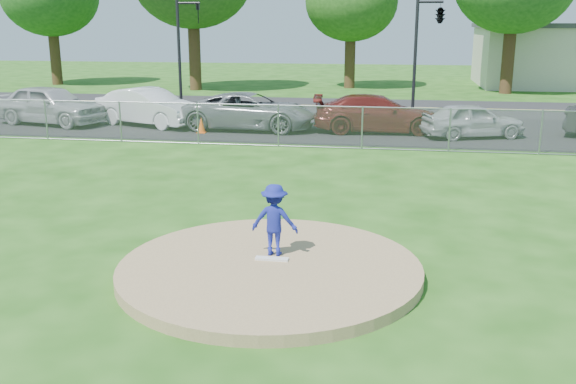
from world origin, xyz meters
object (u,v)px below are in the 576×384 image
(parked_car_gray, at_px, (250,111))
(parked_car_pearl, at_px, (472,120))
(parked_car_white, at_px, (149,107))
(parked_car_darkred, at_px, (377,114))
(traffic_cone, at_px, (201,125))
(traffic_signal_center, at_px, (438,17))
(pitcher, at_px, (275,220))
(parked_car_silver, at_px, (50,105))
(traffic_signal_left, at_px, (183,42))

(parked_car_gray, height_order, parked_car_pearl, parked_car_gray)
(parked_car_gray, bearing_deg, parked_car_pearl, -90.87)
(parked_car_white, distance_m, parked_car_darkred, 9.81)
(traffic_cone, height_order, parked_car_white, parked_car_white)
(traffic_signal_center, height_order, pitcher, traffic_signal_center)
(parked_car_silver, bearing_deg, pitcher, -126.09)
(parked_car_white, bearing_deg, parked_car_darkred, -69.40)
(traffic_signal_left, distance_m, traffic_signal_center, 12.79)
(traffic_signal_center, relative_size, parked_car_pearl, 1.42)
(traffic_cone, distance_m, parked_car_white, 3.21)
(traffic_signal_left, relative_size, parked_car_gray, 1.02)
(traffic_cone, bearing_deg, traffic_signal_left, 112.58)
(traffic_signal_left, relative_size, parked_car_darkred, 1.08)
(traffic_signal_left, xyz_separation_m, parked_car_white, (0.37, -6.09, -2.56))
(traffic_signal_left, distance_m, pitcher, 23.35)
(parked_car_silver, relative_size, parked_car_pearl, 1.28)
(parked_car_white, distance_m, parked_car_pearl, 13.52)
(traffic_signal_left, xyz_separation_m, pitcher, (8.76, -21.50, -2.50))
(traffic_signal_left, relative_size, parked_car_white, 1.16)
(pitcher, bearing_deg, parked_car_silver, -47.60)
(pitcher, height_order, parked_car_pearl, pitcher)
(traffic_cone, bearing_deg, parked_car_gray, 34.04)
(traffic_signal_left, relative_size, parked_car_pearl, 1.42)
(traffic_signal_left, bearing_deg, parked_car_darkred, -31.51)
(parked_car_gray, distance_m, parked_car_darkred, 5.26)
(pitcher, relative_size, parked_car_silver, 0.26)
(traffic_signal_center, xyz_separation_m, parked_car_silver, (-16.75, -6.46, -3.74))
(parked_car_silver, height_order, parked_car_white, parked_car_silver)
(traffic_signal_center, xyz_separation_m, parked_car_pearl, (1.14, -6.91, -3.93))
(parked_car_white, bearing_deg, traffic_cone, -97.11)
(traffic_signal_left, distance_m, parked_car_gray, 8.50)
(traffic_signal_center, relative_size, traffic_cone, 8.83)
(parked_car_silver, distance_m, parked_car_gray, 8.94)
(parked_car_silver, bearing_deg, traffic_signal_center, -55.35)
(traffic_signal_left, height_order, parked_car_darkred, traffic_signal_left)
(traffic_signal_center, distance_m, parked_car_darkred, 7.76)
(parked_car_gray, xyz_separation_m, parked_car_pearl, (8.95, -0.48, -0.09))
(parked_car_darkred, relative_size, parked_car_pearl, 1.32)
(pitcher, bearing_deg, parked_car_white, -59.40)
(traffic_signal_left, xyz_separation_m, traffic_signal_center, (12.73, -0.00, 1.25))
(traffic_cone, relative_size, parked_car_gray, 0.12)
(traffic_signal_left, distance_m, parked_car_white, 6.62)
(traffic_signal_left, distance_m, traffic_cone, 8.78)
(pitcher, bearing_deg, traffic_cone, -66.01)
(parked_car_silver, bearing_deg, traffic_cone, -85.52)
(traffic_signal_left, relative_size, parked_car_silver, 1.11)
(traffic_cone, xyz_separation_m, parked_car_gray, (1.76, 1.19, 0.45))
(parked_car_white, height_order, parked_car_darkred, parked_car_white)
(parked_car_silver, bearing_deg, traffic_signal_left, -18.31)
(pitcher, bearing_deg, parked_car_pearl, -107.26)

